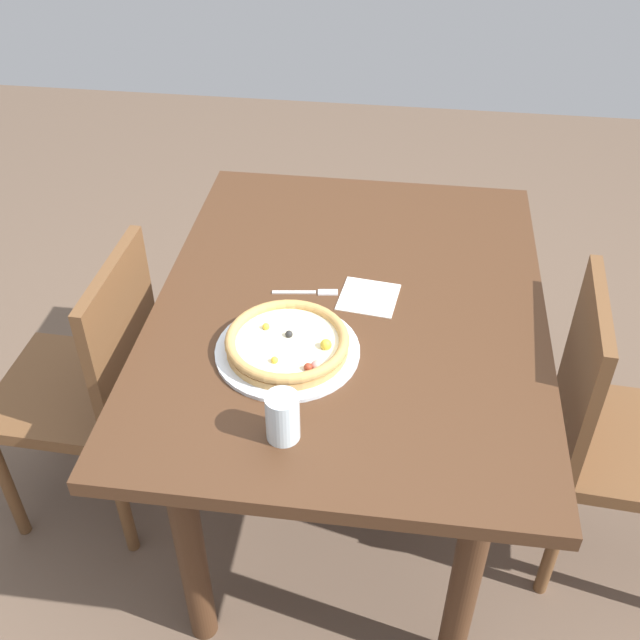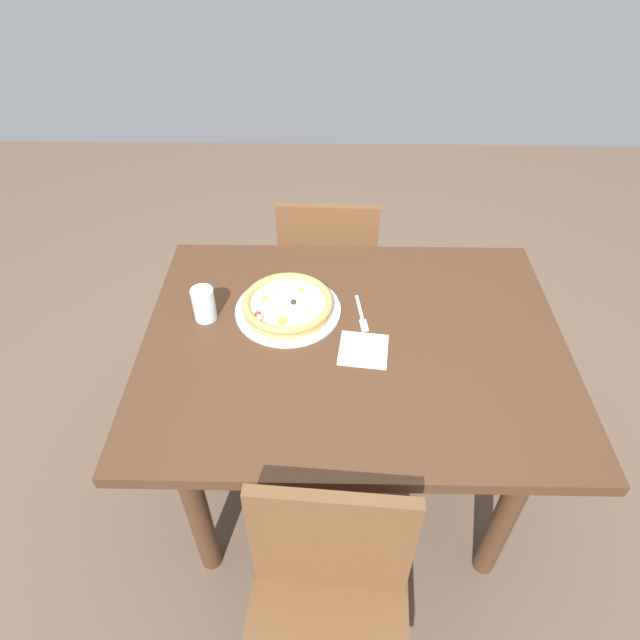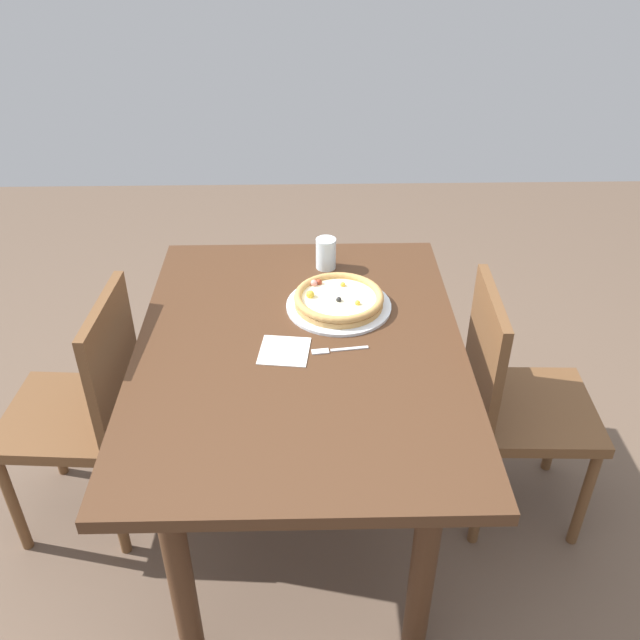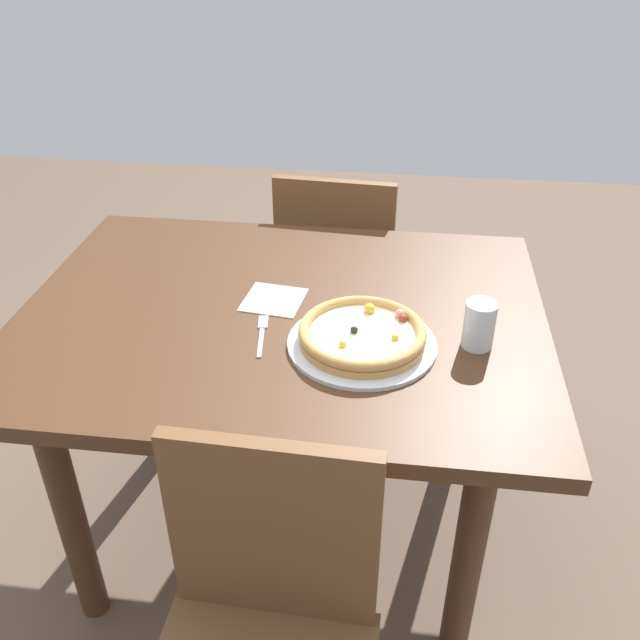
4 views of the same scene
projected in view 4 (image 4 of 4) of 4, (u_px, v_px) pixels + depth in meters
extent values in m
plane|color=brown|center=(289.00, 529.00, 2.06)|extent=(6.00, 6.00, 0.00)
cube|color=#472B19|center=(282.00, 317.00, 1.65)|extent=(1.25, 0.96, 0.04)
cylinder|color=#472B19|center=(69.00, 512.00, 1.64)|extent=(0.07, 0.07, 0.74)
cylinder|color=#472B19|center=(469.00, 553.00, 1.54)|extent=(0.07, 0.07, 0.74)
cylinder|color=#472B19|center=(157.00, 355.00, 2.18)|extent=(0.07, 0.07, 0.74)
cylinder|color=#472B19|center=(457.00, 378.00, 2.08)|extent=(0.07, 0.07, 0.74)
cube|color=brown|center=(273.00, 532.00, 1.20)|extent=(0.38, 0.04, 0.42)
cylinder|color=brown|center=(306.00, 305.00, 2.73)|extent=(0.04, 0.04, 0.42)
cylinder|color=brown|center=(391.00, 314.00, 2.68)|extent=(0.04, 0.04, 0.42)
cylinder|color=brown|center=(286.00, 354.00, 2.45)|extent=(0.04, 0.04, 0.42)
cylinder|color=brown|center=(381.00, 364.00, 2.40)|extent=(0.04, 0.04, 0.42)
cube|color=brown|center=(342.00, 279.00, 2.44)|extent=(0.43, 0.43, 0.04)
cube|color=brown|center=(334.00, 243.00, 2.16)|extent=(0.38, 0.06, 0.42)
cylinder|color=silver|center=(362.00, 344.00, 1.51)|extent=(0.33, 0.33, 0.01)
cylinder|color=tan|center=(362.00, 338.00, 1.50)|extent=(0.28, 0.28, 0.02)
cylinder|color=beige|center=(362.00, 334.00, 1.50)|extent=(0.24, 0.24, 0.01)
torus|color=tan|center=(362.00, 331.00, 1.49)|extent=(0.28, 0.28, 0.02)
sphere|color=gold|center=(370.00, 309.00, 1.56)|extent=(0.03, 0.03, 0.03)
sphere|color=gold|center=(395.00, 337.00, 1.47)|extent=(0.02, 0.02, 0.02)
sphere|color=gold|center=(343.00, 344.00, 1.45)|extent=(0.02, 0.02, 0.02)
sphere|color=#262626|center=(354.00, 330.00, 1.50)|extent=(0.02, 0.02, 0.02)
sphere|color=#E58C7F|center=(400.00, 314.00, 1.55)|extent=(0.02, 0.02, 0.02)
sphere|color=maroon|center=(403.00, 318.00, 1.53)|extent=(0.02, 0.02, 0.02)
cube|color=silver|center=(261.00, 343.00, 1.52)|extent=(0.02, 0.11, 0.00)
cube|color=silver|center=(263.00, 322.00, 1.59)|extent=(0.03, 0.05, 0.00)
cylinder|color=silver|center=(479.00, 325.00, 1.49)|extent=(0.07, 0.07, 0.11)
cube|color=white|center=(274.00, 300.00, 1.68)|extent=(0.16, 0.16, 0.00)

